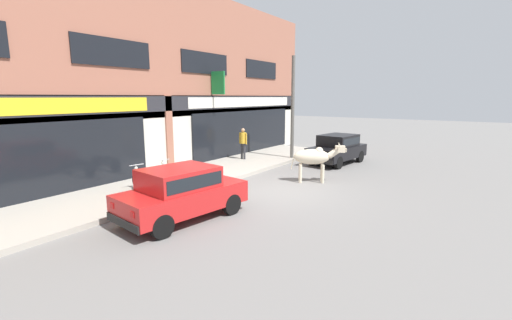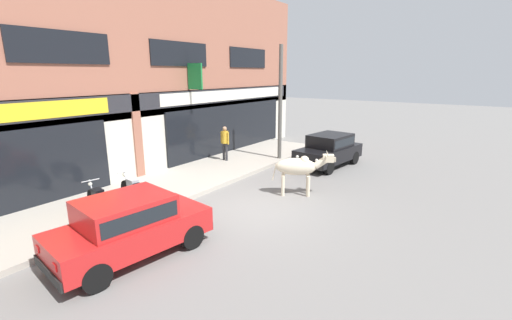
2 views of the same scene
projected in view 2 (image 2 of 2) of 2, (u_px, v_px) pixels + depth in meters
name	position (u px, v px, depth m)	size (l,w,h in m)	color
ground_plane	(254.00, 210.00, 10.64)	(90.00, 90.00, 0.00)	slate
sidewalk	(169.00, 185.00, 12.77)	(19.00, 3.36, 0.16)	#A8A093
shop_building	(128.00, 80.00, 12.91)	(23.00, 1.40, 8.20)	#9E604C
cow	(299.00, 167.00, 11.74)	(1.30, 1.93, 1.61)	beige
car_0	(129.00, 224.00, 7.76)	(3.75, 2.05, 1.46)	black
car_1	(329.00, 149.00, 15.51)	(3.75, 2.02, 1.46)	black
motorcycle_0	(100.00, 200.00, 9.95)	(0.60, 1.80, 0.88)	black
motorcycle_1	(135.00, 190.00, 10.88)	(0.58, 1.81, 0.88)	black
pedestrian	(225.00, 140.00, 15.86)	(0.32, 0.50, 1.60)	#2D2D33
utility_pole	(280.00, 103.00, 15.85)	(0.18, 0.18, 5.23)	#595651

